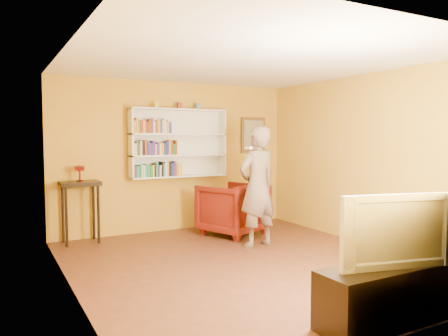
{
  "coord_description": "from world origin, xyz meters",
  "views": [
    {
      "loc": [
        -3.03,
        -4.96,
        1.7
      ],
      "look_at": [
        0.06,
        0.75,
        1.24
      ],
      "focal_mm": 35.0,
      "sensor_mm": 36.0,
      "label": 1
    }
  ],
  "objects": [
    {
      "name": "ornament_left",
      "position": [
        -0.42,
        2.35,
        2.27
      ],
      "size": [
        0.08,
        0.08,
        0.11
      ],
      "primitive_type": "cube",
      "color": "gold",
      "rests_on": "bookshelf"
    },
    {
      "name": "ruby_lustre",
      "position": [
        -1.75,
        2.25,
        1.18
      ],
      "size": [
        0.16,
        0.16,
        0.26
      ],
      "color": "maroon",
      "rests_on": "console_table"
    },
    {
      "name": "armchair",
      "position": [
        0.7,
        1.62,
        0.45
      ],
      "size": [
        1.25,
        1.27,
        0.9
      ],
      "primitive_type": "imported",
      "rotation": [
        0.0,
        0.0,
        3.51
      ],
      "color": "#4E0705",
      "rests_on": "ground"
    },
    {
      "name": "room_shell",
      "position": [
        0.0,
        0.0,
        1.02
      ],
      "size": [
        5.3,
        5.8,
        2.88
      ],
      "color": "#4F2919",
      "rests_on": "ground"
    },
    {
      "name": "books_row_middle",
      "position": [
        -0.46,
        2.3,
        1.51
      ],
      "size": [
        0.78,
        0.19,
        0.27
      ],
      "color": "beige",
      "rests_on": "bookshelf"
    },
    {
      "name": "television",
      "position": [
        0.18,
        -2.25,
        0.87
      ],
      "size": [
        1.17,
        0.43,
        0.67
      ],
      "primitive_type": "imported",
      "rotation": [
        0.0,
        0.0,
        -0.24
      ],
      "color": "black",
      "rests_on": "tv_cabinet"
    },
    {
      "name": "books_row_lower",
      "position": [
        -0.42,
        2.31,
        1.13
      ],
      "size": [
        0.87,
        0.19,
        0.27
      ],
      "color": "#4E2673",
      "rests_on": "bookshelf"
    },
    {
      "name": "tv_cabinet",
      "position": [
        0.18,
        -2.25,
        0.27
      ],
      "size": [
        1.5,
        0.45,
        0.54
      ],
      "primitive_type": "cube",
      "color": "black",
      "rests_on": "ground"
    },
    {
      "name": "framed_painting",
      "position": [
        1.65,
        2.46,
        1.75
      ],
      "size": [
        0.55,
        0.05,
        0.7
      ],
      "color": "brown",
      "rests_on": "room_shell"
    },
    {
      "name": "console_table",
      "position": [
        -1.75,
        2.25,
        0.83
      ],
      "size": [
        0.61,
        0.47,
        1.0
      ],
      "color": "black",
      "rests_on": "ground"
    },
    {
      "name": "person",
      "position": [
        0.63,
        0.71,
        0.94
      ],
      "size": [
        0.75,
        0.55,
        1.87
      ],
      "primitive_type": "imported",
      "rotation": [
        0.0,
        0.0,
        3.3
      ],
      "color": "#6A594E",
      "rests_on": "ground"
    },
    {
      "name": "game_remote",
      "position": [
        0.31,
        0.47,
        1.55
      ],
      "size": [
        0.04,
        0.15,
        0.04
      ],
      "primitive_type": "cube",
      "color": "white",
      "rests_on": "person"
    },
    {
      "name": "books_row_upper",
      "position": [
        -0.52,
        2.3,
        1.89
      ],
      "size": [
        0.67,
        0.19,
        0.26
      ],
      "color": "gold",
      "rests_on": "bookshelf"
    },
    {
      "name": "ornament_right",
      "position": [
        0.38,
        2.35,
        2.27
      ],
      "size": [
        0.08,
        0.08,
        0.11
      ],
      "primitive_type": "cube",
      "color": "slate",
      "rests_on": "bookshelf"
    },
    {
      "name": "bookshelf",
      "position": [
        0.0,
        2.41,
        1.59
      ],
      "size": [
        1.8,
        0.29,
        1.23
      ],
      "color": "white",
      "rests_on": "room_shell"
    },
    {
      "name": "ornament_centre",
      "position": [
        0.02,
        2.35,
        2.27
      ],
      "size": [
        0.08,
        0.08,
        0.11
      ],
      "primitive_type": "cube",
      "color": "maroon",
      "rests_on": "bookshelf"
    }
  ]
}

